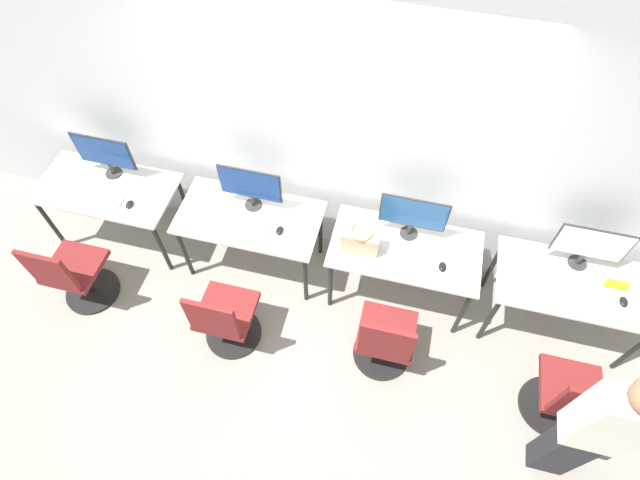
{
  "coord_description": "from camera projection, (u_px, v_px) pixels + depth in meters",
  "views": [
    {
      "loc": [
        0.54,
        -2.02,
        4.05
      ],
      "look_at": [
        0.0,
        0.13,
        0.87
      ],
      "focal_mm": 28.0,
      "sensor_mm": 36.0,
      "label": 1
    }
  ],
  "objects": [
    {
      "name": "keyboard_left",
      "position": [
        246.0,
        223.0,
        4.14
      ],
      "size": [
        0.46,
        0.14,
        0.02
      ],
      "color": "silver",
      "rests_on": "desk_left"
    },
    {
      "name": "office_chair_far_left",
      "position": [
        74.0,
        276.0,
        4.26
      ],
      "size": [
        0.48,
        0.48,
        0.91
      ],
      "color": "black",
      "rests_on": "ground_plane"
    },
    {
      "name": "placard_far_right",
      "position": [
        617.0,
        285.0,
        3.77
      ],
      "size": [
        0.16,
        0.03,
        0.08
      ],
      "color": "yellow",
      "rests_on": "desk_far_right"
    },
    {
      "name": "office_chair_right",
      "position": [
        385.0,
        342.0,
        3.92
      ],
      "size": [
        0.48,
        0.48,
        0.91
      ],
      "color": "black",
      "rests_on": "ground_plane"
    },
    {
      "name": "monitor_right",
      "position": [
        413.0,
        215.0,
        3.89
      ],
      "size": [
        0.53,
        0.15,
        0.43
      ],
      "color": "#2D2D2D",
      "rests_on": "desk_right"
    },
    {
      "name": "monitor_far_left",
      "position": [
        104.0,
        154.0,
        4.27
      ],
      "size": [
        0.53,
        0.15,
        0.43
      ],
      "color": "#2D2D2D",
      "rests_on": "desk_far_left"
    },
    {
      "name": "mouse_left",
      "position": [
        280.0,
        230.0,
        4.09
      ],
      "size": [
        0.06,
        0.09,
        0.03
      ],
      "color": "black",
      "rests_on": "desk_left"
    },
    {
      "name": "desk_far_right",
      "position": [
        574.0,
        288.0,
        3.89
      ],
      "size": [
        1.21,
        0.63,
        0.72
      ],
      "color": "silver",
      "rests_on": "ground_plane"
    },
    {
      "name": "office_chair_far_right",
      "position": [
        567.0,
        399.0,
        3.66
      ],
      "size": [
        0.48,
        0.48,
        0.91
      ],
      "color": "black",
      "rests_on": "ground_plane"
    },
    {
      "name": "wall_back",
      "position": [
        340.0,
        134.0,
        3.79
      ],
      "size": [
        12.0,
        0.05,
        2.8
      ],
      "color": "silver",
      "rests_on": "ground_plane"
    },
    {
      "name": "keyboard_right",
      "position": [
        404.0,
        261.0,
        3.93
      ],
      "size": [
        0.46,
        0.14,
        0.02
      ],
      "color": "silver",
      "rests_on": "desk_right"
    },
    {
      "name": "mouse_far_left",
      "position": [
        130.0,
        204.0,
        4.25
      ],
      "size": [
        0.06,
        0.09,
        0.03
      ],
      "color": "black",
      "rests_on": "desk_far_left"
    },
    {
      "name": "keyboard_far_left",
      "position": [
        97.0,
        198.0,
        4.3
      ],
      "size": [
        0.46,
        0.14,
        0.02
      ],
      "color": "silver",
      "rests_on": "desk_far_left"
    },
    {
      "name": "desk_far_left",
      "position": [
        108.0,
        193.0,
        4.45
      ],
      "size": [
        1.21,
        0.63,
        0.72
      ],
      "color": "silver",
      "rests_on": "ground_plane"
    },
    {
      "name": "mouse_right",
      "position": [
        442.0,
        267.0,
        3.89
      ],
      "size": [
        0.06,
        0.09,
        0.03
      ],
      "color": "black",
      "rests_on": "desk_right"
    },
    {
      "name": "keyboard_far_right",
      "position": [
        579.0,
        290.0,
        3.78
      ],
      "size": [
        0.46,
        0.14,
        0.02
      ],
      "color": "silver",
      "rests_on": "desk_far_right"
    },
    {
      "name": "handbag",
      "position": [
        360.0,
        241.0,
        3.91
      ],
      "size": [
        0.3,
        0.18,
        0.25
      ],
      "color": "tan",
      "rests_on": "desk_right"
    },
    {
      "name": "monitor_left",
      "position": [
        250.0,
        186.0,
        4.06
      ],
      "size": [
        0.53,
        0.15,
        0.43
      ],
      "color": "#2D2D2D",
      "rests_on": "desk_left"
    },
    {
      "name": "ground_plane",
      "position": [
        317.0,
        306.0,
        4.52
      ],
      "size": [
        20.0,
        20.0,
        0.0
      ],
      "primitive_type": "plane",
      "color": "gray"
    },
    {
      "name": "office_chair_left",
      "position": [
        225.0,
        320.0,
        4.02
      ],
      "size": [
        0.48,
        0.48,
        0.91
      ],
      "color": "black",
      "rests_on": "ground_plane"
    },
    {
      "name": "person_far_right",
      "position": [
        596.0,
        430.0,
        3.04
      ],
      "size": [
        0.36,
        0.21,
        1.63
      ],
      "color": "#232328",
      "rests_on": "ground_plane"
    },
    {
      "name": "desk_left",
      "position": [
        250.0,
        222.0,
        4.26
      ],
      "size": [
        1.21,
        0.63,
        0.72
      ],
      "color": "silver",
      "rests_on": "ground_plane"
    },
    {
      "name": "desk_right",
      "position": [
        404.0,
        254.0,
        4.08
      ],
      "size": [
        1.21,
        0.63,
        0.72
      ],
      "color": "silver",
      "rests_on": "ground_plane"
    },
    {
      "name": "monitor_far_right",
      "position": [
        591.0,
        245.0,
        3.73
      ],
      "size": [
        0.53,
        0.15,
        0.43
      ],
      "color": "#2D2D2D",
      "rests_on": "desk_far_right"
    },
    {
      "name": "mouse_far_right",
      "position": [
        624.0,
        302.0,
        3.72
      ],
      "size": [
        0.06,
        0.09,
        0.03
      ],
      "color": "black",
      "rests_on": "desk_far_right"
    }
  ]
}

